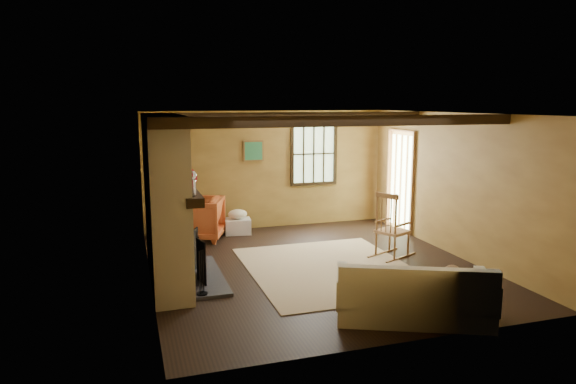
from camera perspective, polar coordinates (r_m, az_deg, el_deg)
name	(u,v)px	position (r m, az deg, el deg)	size (l,w,h in m)	color
ground	(314,266)	(8.23, 2.87, -8.24)	(5.50, 5.50, 0.00)	black
room_envelope	(322,162)	(8.19, 3.79, 3.38)	(5.02, 5.52, 2.44)	#A27F39
fireplace	(167,207)	(7.49, -13.25, -1.60)	(1.02, 2.30, 2.40)	#9E553D
rug	(330,269)	(8.12, 4.71, -8.49)	(2.50, 3.00, 0.01)	tan
rocking_chair	(391,230)	(8.77, 11.38, -4.11)	(0.90, 0.72, 1.11)	tan
sofa	(414,299)	(6.41, 13.81, -11.43)	(1.99, 1.47, 0.74)	beige
firewood_pile	(166,231)	(10.17, -13.37, -4.25)	(0.66, 0.12, 0.24)	brown
laundry_basket	(238,226)	(10.21, -5.61, -3.80)	(0.50, 0.38, 0.30)	white
basket_pillow	(238,214)	(10.15, -5.63, -2.46)	(0.38, 0.30, 0.19)	beige
armchair	(198,219)	(9.83, -9.92, -2.92)	(0.86, 0.89, 0.81)	#BF6026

